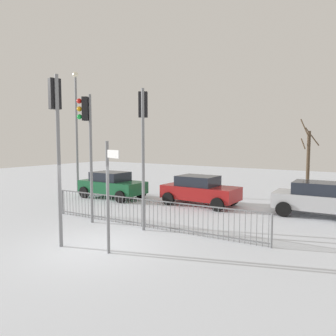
% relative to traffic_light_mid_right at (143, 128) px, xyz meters
% --- Properties ---
extents(ground_plane, '(60.00, 60.00, 0.00)m').
position_rel_traffic_light_mid_right_xyz_m(ground_plane, '(0.01, -2.39, -3.69)').
color(ground_plane, silver).
extents(traffic_light_mid_right, '(0.43, 0.50, 5.05)m').
position_rel_traffic_light_mid_right_xyz_m(traffic_light_mid_right, '(0.00, 0.00, 0.00)').
color(traffic_light_mid_right, slate).
rests_on(traffic_light_mid_right, ground).
extents(traffic_light_rear_right, '(0.55, 0.37, 5.16)m').
position_rel_traffic_light_mid_right_xyz_m(traffic_light_rear_right, '(-1.05, -2.89, 0.08)').
color(traffic_light_rear_right, slate).
rests_on(traffic_light_rear_right, ground).
extents(traffic_light_foreground_right, '(0.51, 0.42, 4.99)m').
position_rel_traffic_light_mid_right_xyz_m(traffic_light_foreground_right, '(-2.40, -0.45, -0.04)').
color(traffic_light_foreground_right, slate).
rests_on(traffic_light_foreground_right, ground).
extents(direction_sign_post, '(0.74, 0.33, 3.21)m').
position_rel_traffic_light_mid_right_xyz_m(direction_sign_post, '(0.75, -2.57, -1.89)').
color(direction_sign_post, slate).
rests_on(direction_sign_post, ground).
extents(pedestrian_guard_railing, '(9.02, 0.58, 1.07)m').
position_rel_traffic_light_mid_right_xyz_m(pedestrian_guard_railing, '(0.00, 0.22, -3.13)').
color(pedestrian_guard_railing, slate).
rests_on(pedestrian_guard_railing, ground).
extents(car_green_mid, '(3.82, 1.96, 1.47)m').
position_rel_traffic_light_mid_right_xyz_m(car_green_mid, '(-5.45, 4.10, -2.92)').
color(car_green_mid, '#195933').
rests_on(car_green_mid, ground).
extents(car_red_far, '(3.82, 1.96, 1.47)m').
position_rel_traffic_light_mid_right_xyz_m(car_red_far, '(-0.37, 5.05, -2.92)').
color(car_red_far, maroon).
rests_on(car_red_far, ground).
extents(car_silver_near, '(3.87, 2.06, 1.47)m').
position_rel_traffic_light_mid_right_xyz_m(car_silver_near, '(5.06, 5.71, -2.92)').
color(car_silver_near, '#B2B5BA').
rests_on(car_silver_near, ground).
extents(street_lamp, '(0.36, 0.36, 7.46)m').
position_rel_traffic_light_mid_right_xyz_m(street_lamp, '(-8.79, 4.54, 0.82)').
color(street_lamp, slate).
rests_on(street_lamp, ground).
extents(bare_tree_centre, '(1.38, 0.93, 4.81)m').
position_rel_traffic_light_mid_right_xyz_m(bare_tree_centre, '(2.80, 15.82, -1.53)').
color(bare_tree_centre, '#473828').
rests_on(bare_tree_centre, ground).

